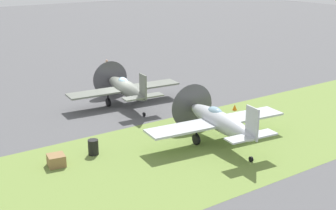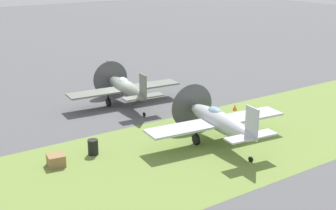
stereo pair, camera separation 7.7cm
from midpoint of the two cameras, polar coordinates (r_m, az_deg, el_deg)
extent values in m
plane|color=#515154|center=(35.57, -5.76, 0.08)|extent=(160.00, 160.00, 0.00)
cube|color=olive|center=(27.55, 4.57, -5.32)|extent=(120.00, 11.00, 0.01)
ellipsoid|color=slate|center=(35.00, -5.13, 2.10)|extent=(1.70, 6.39, 1.15)
cube|color=slate|center=(35.36, -5.37, 2.02)|extent=(9.02, 2.36, 0.13)
cube|color=slate|center=(32.26, -3.06, 2.31)|extent=(0.18, 1.03, 1.76)
cube|color=slate|center=(32.46, -3.04, 1.05)|extent=(3.03, 1.09, 0.09)
cone|color=#B7B24C|center=(38.01, -7.23, 3.31)|extent=(0.65, 0.70, 0.59)
cylinder|color=#4C4C51|center=(37.85, -7.13, 3.25)|extent=(2.96, 0.30, 2.97)
ellipsoid|color=#8CB2C6|center=(35.38, -5.52, 2.94)|extent=(0.76, 1.35, 0.65)
cylinder|color=black|center=(35.20, -7.39, 0.36)|extent=(0.26, 0.65, 0.63)
cylinder|color=black|center=(35.07, -7.42, 1.06)|extent=(0.11, 0.11, 0.89)
cylinder|color=black|center=(36.23, -3.44, 0.99)|extent=(0.26, 0.65, 0.63)
cylinder|color=black|center=(36.10, -3.46, 1.67)|extent=(0.11, 0.11, 0.89)
cylinder|color=black|center=(32.78, -2.93, -1.15)|extent=(0.14, 0.31, 0.30)
ellipsoid|color=#B2B7BC|center=(27.83, 6.61, -2.07)|extent=(1.90, 6.64, 1.19)
cube|color=#B2B7BC|center=(28.17, 6.16, -2.11)|extent=(9.36, 2.63, 0.13)
cube|color=#B2B7BC|center=(25.29, 10.50, -2.25)|extent=(0.21, 1.06, 1.83)
cube|color=#B2B7BC|center=(25.56, 10.40, -3.87)|extent=(3.16, 1.20, 0.10)
cone|color=#B7B24C|center=(30.61, 2.91, -0.09)|extent=(0.69, 0.74, 0.62)
cylinder|color=#4C4C51|center=(30.46, 3.09, -0.19)|extent=(3.07, 0.37, 3.08)
ellipsoid|color=#8CB2C6|center=(28.13, 5.98, -0.92)|extent=(0.82, 1.41, 0.67)
cylinder|color=black|center=(27.87, 3.60, -4.30)|extent=(0.28, 0.67, 0.65)
cylinder|color=black|center=(27.69, 3.62, -3.42)|extent=(0.12, 0.12, 0.92)
cylinder|color=black|center=(29.33, 8.26, -3.30)|extent=(0.28, 0.67, 0.65)
cylinder|color=black|center=(29.17, 8.30, -2.45)|extent=(0.12, 0.12, 0.92)
cylinder|color=black|center=(26.02, 10.36, -6.67)|extent=(0.15, 0.32, 0.31)
cylinder|color=#847A5B|center=(43.64, -7.50, 3.98)|extent=(0.30, 0.30, 0.88)
cylinder|color=#847A5B|center=(43.46, -7.53, 4.94)|extent=(0.38, 0.38, 0.62)
sphere|color=tan|center=(43.37, -7.56, 5.48)|extent=(0.23, 0.23, 0.23)
cylinder|color=#847A5B|center=(43.72, -7.55, 5.01)|extent=(0.11, 0.11, 0.59)
cylinder|color=#847A5B|center=(43.21, -7.52, 4.86)|extent=(0.11, 0.11, 0.59)
cylinder|color=black|center=(26.76, -9.25, -5.20)|extent=(0.60, 0.60, 0.90)
cube|color=olive|center=(25.81, -13.70, -6.71)|extent=(1.03, 1.03, 0.64)
cone|color=orange|center=(34.36, 8.40, -0.29)|extent=(0.36, 0.36, 0.44)
camera|label=1|loc=(0.04, -89.93, 0.02)|focal=48.88mm
camera|label=2|loc=(0.04, 90.07, -0.02)|focal=48.88mm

